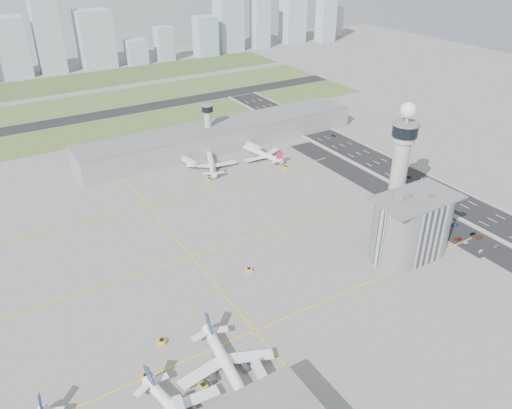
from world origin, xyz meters
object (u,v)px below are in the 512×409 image
jet_bridge_far_1 (248,145)px  tug_5 (285,167)px  car_lot_1 (467,242)px  car_hw_1 (409,177)px  airplane_far_a (211,159)px  car_lot_4 (434,226)px  admin_building (411,226)px  car_lot_9 (456,225)px  airplane_near_c (228,361)px  car_lot_7 (480,237)px  tug_2 (162,341)px  car_hw_4 (275,116)px  jet_bridge_far_0 (184,160)px  airplane_far_b (262,151)px  car_lot_6 (496,246)px  car_lot_2 (459,239)px  car_lot_11 (434,215)px  tug_1 (203,386)px  car_lot_8 (473,234)px  tug_3 (249,270)px  car_hw_2 (334,136)px  car_lot_10 (451,222)px  control_tower (401,157)px  tug_4 (209,179)px  car_lot_0 (481,251)px  car_lot_5 (420,218)px  secondary_tower (208,122)px  car_lot_3 (442,230)px

jet_bridge_far_1 → tug_5: (4.37, -41.51, -1.87)m
car_lot_1 → car_hw_1: size_ratio=1.05×
airplane_far_a → car_lot_4: 146.30m
car_lot_4 → car_hw_1: car_hw_1 is taller
admin_building → airplane_far_a: bearing=104.6°
car_lot_9 → airplane_near_c: bearing=99.2°
tug_5 → car_lot_7: bearing=-47.3°
tug_2 → car_lot_4: bearing=-46.9°
car_hw_4 → jet_bridge_far_0: bearing=-155.3°
car_lot_1 → car_hw_1: car_lot_1 is taller
jet_bridge_far_0 → car_lot_9: size_ratio=3.85×
airplane_far_b → car_lot_6: bearing=-178.2°
tug_5 → car_lot_7: size_ratio=0.80×
car_lot_1 → car_lot_2: size_ratio=0.86×
jet_bridge_far_1 → car_lot_11: bearing=6.4°
tug_1 → car_lot_2: tug_1 is taller
admin_building → car_lot_1: (31.89, -9.79, -14.69)m
admin_building → car_lot_8: admin_building is taller
car_hw_1 → car_lot_8: bearing=-102.6°
car_lot_2 → car_lot_8: (10.42, -0.56, 0.01)m
car_lot_6 → tug_1: bearing=88.6°
car_lot_4 → tug_3: bearing=78.7°
car_hw_2 → car_lot_10: bearing=-109.1°
airplane_near_c → car_lot_4: bearing=108.6°
tug_1 → tug_2: 27.83m
car_lot_9 → airplane_far_b: bearing=16.8°
jet_bridge_far_0 → car_lot_6: jet_bridge_far_0 is taller
control_tower → car_lot_7: control_tower is taller
control_tower → tug_4: size_ratio=22.50×
car_lot_0 → car_lot_7: size_ratio=0.80×
tug_2 → car_hw_4: tug_2 is taller
control_tower → tug_1: size_ratio=19.42×
car_lot_5 → car_lot_8: (11.63, -25.34, 0.08)m
jet_bridge_far_0 → car_lot_6: (91.36, -173.77, -2.23)m
car_hw_2 → admin_building: bearing=-123.3°
car_lot_2 → car_hw_2: 152.00m
jet_bridge_far_1 → car_lot_11: 141.75m
secondary_tower → car_lot_5: secondary_tower is taller
admin_building → jet_bridge_far_1: bearing=90.0°
car_lot_5 → car_lot_6: car_lot_6 is taller
car_lot_4 → car_lot_9: bearing=-116.5°
car_lot_5 → car_lot_10: bearing=-131.1°
car_lot_2 → car_lot_5: bearing=5.6°
tug_4 → airplane_far_b: bearing=-16.9°
car_lot_1 → car_lot_11: car_lot_1 is taller
car_lot_3 → car_lot_6: bearing=-148.0°
car_lot_2 → car_lot_10: (9.86, 13.27, 0.04)m
car_hw_1 → tug_5: bearing=144.6°
tug_2 → car_lot_11: size_ratio=0.81×
jet_bridge_far_0 → car_hw_4: 117.32m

